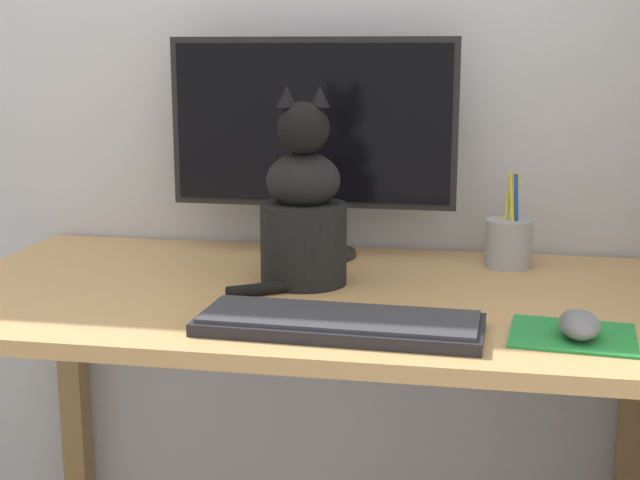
# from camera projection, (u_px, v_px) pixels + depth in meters

# --- Properties ---
(desk) EXTENTS (1.25, 0.68, 0.75)m
(desk) POSITION_uv_depth(u_px,v_px,m) (309.00, 350.00, 1.52)
(desk) COLOR tan
(desk) RESTS_ON ground_plane
(monitor) EXTENTS (0.55, 0.17, 0.42)m
(monitor) POSITION_uv_depth(u_px,v_px,m) (312.00, 135.00, 1.69)
(monitor) COLOR black
(monitor) RESTS_ON desk
(keyboard) EXTENTS (0.41, 0.16, 0.02)m
(keyboard) POSITION_uv_depth(u_px,v_px,m) (340.00, 323.00, 1.27)
(keyboard) COLOR black
(keyboard) RESTS_ON desk
(mousepad_right) EXTENTS (0.19, 0.17, 0.00)m
(mousepad_right) POSITION_uv_depth(u_px,v_px,m) (573.00, 335.00, 1.25)
(mousepad_right) COLOR #238438
(mousepad_right) RESTS_ON desk
(computer_mouse_right) EXTENTS (0.06, 0.10, 0.04)m
(computer_mouse_right) POSITION_uv_depth(u_px,v_px,m) (579.00, 325.00, 1.23)
(computer_mouse_right) COLOR slate
(computer_mouse_right) RESTS_ON mousepad_right
(cat) EXTENTS (0.20, 0.22, 0.34)m
(cat) POSITION_uv_depth(u_px,v_px,m) (303.00, 212.00, 1.51)
(cat) COLOR black
(cat) RESTS_ON desk
(pen_cup) EXTENTS (0.09, 0.09, 0.18)m
(pen_cup) POSITION_uv_depth(u_px,v_px,m) (509.00, 242.00, 1.64)
(pen_cup) COLOR #99999E
(pen_cup) RESTS_ON desk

